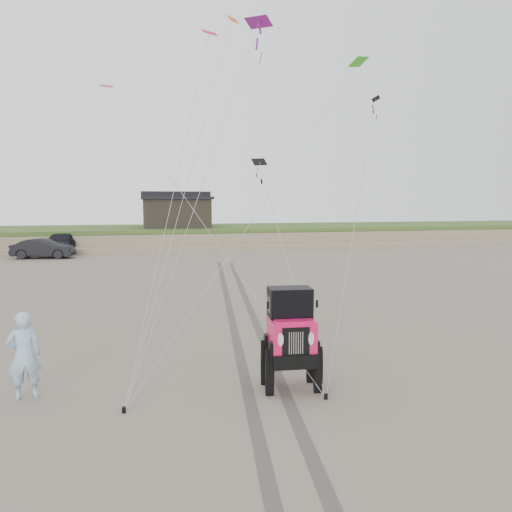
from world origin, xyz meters
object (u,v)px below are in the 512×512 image
at_px(truck_c, 62,243).
at_px(man, 24,355).
at_px(jeep, 291,350).
at_px(truck_b, 43,249).
at_px(cabin, 176,211).

distance_m(truck_c, man, 31.63).
bearing_deg(jeep, truck_b, 114.36).
height_order(cabin, man, cabin).
xyz_separation_m(truck_c, man, (3.39, -31.45, 0.13)).
bearing_deg(man, truck_b, -93.32).
height_order(truck_c, man, man).
bearing_deg(jeep, man, 177.12).
distance_m(cabin, man, 37.10).
xyz_separation_m(cabin, truck_c, (-9.56, -5.06, -2.44)).
bearing_deg(jeep, cabin, 94.66).
relative_size(truck_c, man, 2.96).
height_order(cabin, truck_c, cabin).
xyz_separation_m(truck_b, man, (4.19, -27.87, 0.21)).
distance_m(truck_b, truck_c, 3.67).
relative_size(jeep, man, 2.59).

